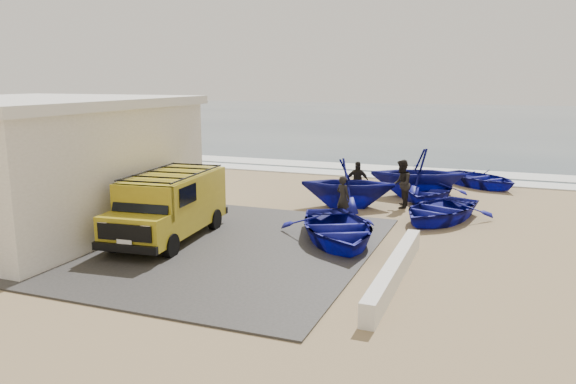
% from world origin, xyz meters
% --- Properties ---
extents(ground, '(160.00, 160.00, 0.00)m').
position_xyz_m(ground, '(0.00, 0.00, 0.00)').
color(ground, '#977E57').
extents(slab, '(12.00, 10.00, 0.05)m').
position_xyz_m(slab, '(-2.00, -2.00, 0.03)').
color(slab, '#393634').
rests_on(slab, ground).
extents(ocean, '(180.00, 88.00, 0.01)m').
position_xyz_m(ocean, '(0.00, 56.00, 0.00)').
color(ocean, '#385166').
rests_on(ocean, ground).
extents(surf_line, '(180.00, 1.60, 0.06)m').
position_xyz_m(surf_line, '(0.00, 12.00, 0.03)').
color(surf_line, white).
rests_on(surf_line, ground).
extents(surf_wash, '(180.00, 2.20, 0.04)m').
position_xyz_m(surf_wash, '(0.00, 14.50, 0.02)').
color(surf_wash, white).
rests_on(surf_wash, ground).
extents(building, '(8.40, 9.40, 4.30)m').
position_xyz_m(building, '(-7.50, -2.00, 2.16)').
color(building, white).
rests_on(building, ground).
extents(parapet, '(0.35, 6.00, 0.55)m').
position_xyz_m(parapet, '(5.00, -3.00, 0.28)').
color(parapet, silver).
rests_on(parapet, ground).
extents(van, '(2.36, 5.06, 2.10)m').
position_xyz_m(van, '(-2.21, -1.81, 1.13)').
color(van, '#AF9A1A').
rests_on(van, ground).
extents(boat_near_left, '(4.81, 5.34, 0.91)m').
position_xyz_m(boat_near_left, '(2.73, -0.33, 0.45)').
color(boat_near_left, navy).
rests_on(boat_near_left, ground).
extents(boat_near_right, '(4.09, 4.77, 0.83)m').
position_xyz_m(boat_near_right, '(5.33, 3.50, 0.42)').
color(boat_near_right, navy).
rests_on(boat_near_right, ground).
extents(boat_mid_left, '(4.24, 3.87, 1.91)m').
position_xyz_m(boat_mid_left, '(1.76, 4.52, 0.95)').
color(boat_mid_left, navy).
rests_on(boat_mid_left, ground).
extents(boat_mid_right, '(3.12, 4.05, 0.77)m').
position_xyz_m(boat_mid_right, '(4.53, 7.01, 0.39)').
color(boat_mid_right, navy).
rests_on(boat_mid_right, ground).
extents(boat_far_left, '(4.63, 4.25, 2.06)m').
position_xyz_m(boat_far_left, '(3.98, 7.54, 1.03)').
color(boat_far_left, navy).
rests_on(boat_far_left, ground).
extents(boat_far_right, '(4.67, 4.54, 0.79)m').
position_xyz_m(boat_far_right, '(6.40, 10.78, 0.39)').
color(boat_far_right, navy).
rests_on(boat_far_right, ground).
extents(fisherman_front, '(0.69, 0.60, 1.58)m').
position_xyz_m(fisherman_front, '(2.14, 2.48, 0.79)').
color(fisherman_front, black).
rests_on(fisherman_front, ground).
extents(fisherman_middle, '(0.78, 0.96, 1.88)m').
position_xyz_m(fisherman_middle, '(3.71, 5.16, 0.94)').
color(fisherman_middle, black).
rests_on(fisherman_middle, ground).
extents(fisherman_back, '(1.01, 0.51, 1.67)m').
position_xyz_m(fisherman_back, '(1.87, 5.53, 0.83)').
color(fisherman_back, black).
rests_on(fisherman_back, ground).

